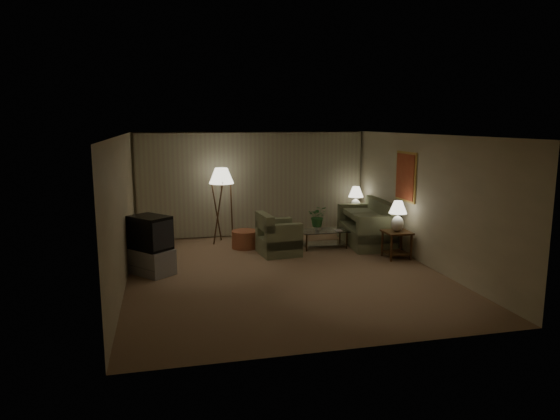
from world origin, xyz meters
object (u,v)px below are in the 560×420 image
at_px(table_lamp_far, 356,197).
at_px(floor_lamp, 222,204).
at_px(table_lamp_near, 398,213).
at_px(coffee_table, 324,236).
at_px(crt_tv, 150,233).
at_px(side_table_near, 397,240).
at_px(sofa, 366,227).
at_px(tv_cabinet, 151,261).
at_px(vase, 318,228).
at_px(ottoman, 245,239).
at_px(side_table_far, 355,219).
at_px(armchair, 279,238).

xyz_separation_m(table_lamp_far, floor_lamp, (-3.54, -0.15, -0.03)).
bearing_deg(table_lamp_near, coffee_table, 135.20).
bearing_deg(coffee_table, crt_tv, -163.07).
xyz_separation_m(coffee_table, floor_lamp, (-2.28, 1.03, 0.69)).
bearing_deg(side_table_near, table_lamp_near, -153.43).
bearing_deg(sofa, tv_cabinet, -70.13).
bearing_deg(vase, crt_tv, -162.44).
bearing_deg(floor_lamp, ottoman, -53.68).
relative_size(table_lamp_far, floor_lamp, 0.37).
bearing_deg(floor_lamp, sofa, -15.29).
distance_m(table_lamp_near, table_lamp_far, 2.43).
bearing_deg(sofa, table_lamp_near, 11.78).
bearing_deg(vase, table_lamp_far, 39.96).
xyz_separation_m(side_table_near, ottoman, (-3.08, 1.66, -0.21)).
xyz_separation_m(table_lamp_near, tv_cabinet, (-5.20, 0.05, -0.75)).
distance_m(side_table_near, vase, 1.88).
bearing_deg(coffee_table, vase, -180.00).
relative_size(side_table_far, crt_tv, 0.64).
xyz_separation_m(sofa, tv_cabinet, (-5.05, -1.30, -0.17)).
relative_size(side_table_near, coffee_table, 0.53).
height_order(table_lamp_far, tv_cabinet, table_lamp_far).
bearing_deg(vase, tv_cabinet, -162.44).
height_order(side_table_near, table_lamp_far, table_lamp_far).
bearing_deg(crt_tv, ottoman, 87.02).
xyz_separation_m(sofa, side_table_near, (0.15, -1.35, -0.01)).
relative_size(tv_cabinet, crt_tv, 1.09).
height_order(side_table_near, crt_tv, crt_tv).
distance_m(side_table_near, ottoman, 3.51).
xyz_separation_m(coffee_table, vase, (-0.15, -0.00, 0.21)).
distance_m(side_table_far, table_lamp_far, 0.60).
bearing_deg(table_lamp_far, vase, -140.04).
distance_m(tv_cabinet, vase, 3.98).
bearing_deg(ottoman, side_table_far, 14.10).
relative_size(tv_cabinet, floor_lamp, 0.55).
height_order(armchair, table_lamp_far, table_lamp_far).
bearing_deg(table_lamp_near, side_table_far, 90.00).
relative_size(side_table_near, table_lamp_far, 0.89).
bearing_deg(side_table_near, crt_tv, 179.44).
relative_size(side_table_near, side_table_far, 1.00).
height_order(sofa, floor_lamp, floor_lamp).
xyz_separation_m(armchair, table_lamp_near, (2.43, -0.91, 0.62)).
bearing_deg(coffee_table, table_lamp_near, -44.80).
distance_m(table_lamp_near, coffee_table, 1.91).
relative_size(coffee_table, tv_cabinet, 1.11).
height_order(side_table_near, floor_lamp, floor_lamp).
height_order(table_lamp_near, ottoman, table_lamp_near).
distance_m(table_lamp_far, coffee_table, 1.87).
relative_size(coffee_table, floor_lamp, 0.61).
xyz_separation_m(sofa, table_lamp_near, (0.15, -1.35, 0.57)).
bearing_deg(ottoman, table_lamp_near, -28.23).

